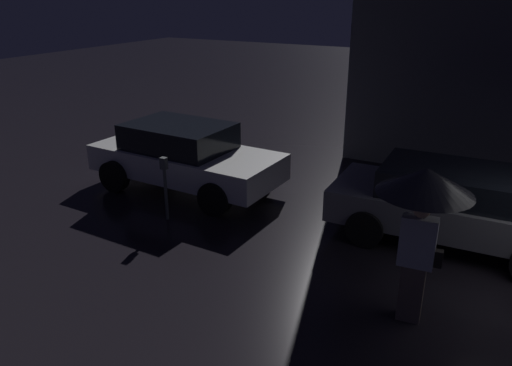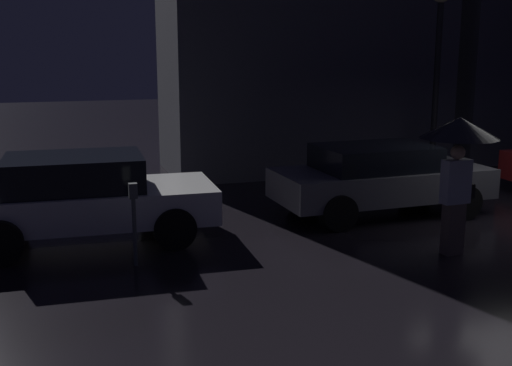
{
  "view_description": "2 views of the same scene",
  "coord_description": "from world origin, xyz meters",
  "px_view_note": "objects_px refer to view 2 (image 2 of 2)",
  "views": [
    {
      "loc": [
        -1.04,
        -6.82,
        4.07
      ],
      "look_at": [
        -4.9,
        0.27,
        0.91
      ],
      "focal_mm": 35.0,
      "sensor_mm": 36.0,
      "label": 1
    },
    {
      "loc": [
        -7.6,
        -9.09,
        3.11
      ],
      "look_at": [
        -4.67,
        0.15,
        1.05
      ],
      "focal_mm": 45.0,
      "sensor_mm": 36.0,
      "label": 2
    }
  ],
  "objects_px": {
    "pedestrian_with_umbrella": "(459,144)",
    "parking_meter": "(134,215)",
    "parked_car_grey": "(380,177)",
    "street_lamp_near": "(439,36)",
    "parked_car_white": "(83,197)"
  },
  "relations": [
    {
      "from": "parked_car_grey",
      "to": "parking_meter",
      "type": "relative_size",
      "value": 3.35
    },
    {
      "from": "pedestrian_with_umbrella",
      "to": "street_lamp_near",
      "type": "xyz_separation_m",
      "value": [
        2.75,
        4.89,
        1.65
      ]
    },
    {
      "from": "parked_car_grey",
      "to": "street_lamp_near",
      "type": "relative_size",
      "value": 0.9
    },
    {
      "from": "parked_car_grey",
      "to": "parked_car_white",
      "type": "bearing_deg",
      "value": 179.72
    },
    {
      "from": "parked_car_white",
      "to": "street_lamp_near",
      "type": "relative_size",
      "value": 0.92
    },
    {
      "from": "street_lamp_near",
      "to": "parked_car_grey",
      "type": "bearing_deg",
      "value": -138.27
    },
    {
      "from": "parked_car_white",
      "to": "street_lamp_near",
      "type": "height_order",
      "value": "street_lamp_near"
    },
    {
      "from": "pedestrian_with_umbrella",
      "to": "parked_car_grey",
      "type": "bearing_deg",
      "value": -96.74
    },
    {
      "from": "parked_car_white",
      "to": "parked_car_grey",
      "type": "height_order",
      "value": "parked_car_white"
    },
    {
      "from": "pedestrian_with_umbrella",
      "to": "parking_meter",
      "type": "xyz_separation_m",
      "value": [
        -4.69,
        0.91,
        -0.95
      ]
    },
    {
      "from": "parked_car_grey",
      "to": "parking_meter",
      "type": "xyz_separation_m",
      "value": [
        -4.79,
        -1.61,
        0.06
      ]
    },
    {
      "from": "parked_car_white",
      "to": "street_lamp_near",
      "type": "xyz_separation_m",
      "value": [
        8.08,
        2.51,
        2.61
      ]
    },
    {
      "from": "pedestrian_with_umbrella",
      "to": "parking_meter",
      "type": "bearing_deg",
      "value": -15.56
    },
    {
      "from": "pedestrian_with_umbrella",
      "to": "parked_car_white",
      "type": "bearing_deg",
      "value": -28.54
    },
    {
      "from": "parked_car_white",
      "to": "parked_car_grey",
      "type": "relative_size",
      "value": 1.02
    }
  ]
}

